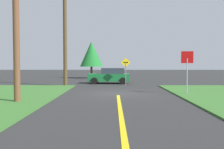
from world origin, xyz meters
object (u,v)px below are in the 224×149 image
at_px(utility_pole_near, 16,24).
at_px(direction_sign, 126,68).
at_px(oak_tree_left, 91,54).
at_px(stop_sign, 187,64).
at_px(utility_pole_mid, 65,36).
at_px(car_approaching_junction, 110,76).

height_order(utility_pole_near, direction_sign, utility_pole_near).
distance_m(direction_sign, oak_tree_left, 11.85).
distance_m(utility_pole_near, oak_tree_left, 22.35).
distance_m(stop_sign, utility_pole_near, 11.16).
relative_size(utility_pole_near, utility_pole_mid, 0.93).
height_order(car_approaching_junction, oak_tree_left, oak_tree_left).
height_order(utility_pole_mid, oak_tree_left, utility_pole_mid).
height_order(stop_sign, car_approaching_junction, stop_sign).
distance_m(stop_sign, direction_sign, 8.49).
relative_size(car_approaching_junction, direction_sign, 1.62).
bearing_deg(oak_tree_left, car_approaching_junction, -73.32).
xyz_separation_m(direction_sign, oak_tree_left, (-4.20, 10.95, 1.70)).
height_order(stop_sign, utility_pole_mid, utility_pole_mid).
height_order(stop_sign, direction_sign, stop_sign).
relative_size(direction_sign, oak_tree_left, 0.52).
bearing_deg(utility_pole_mid, stop_sign, -34.80).
height_order(utility_pole_near, utility_pole_mid, utility_pole_mid).
bearing_deg(car_approaching_junction, stop_sign, 121.26).
relative_size(car_approaching_junction, utility_pole_mid, 0.48).
xyz_separation_m(utility_pole_mid, direction_sign, (5.66, 0.94, -2.95)).
bearing_deg(oak_tree_left, direction_sign, -68.99).
xyz_separation_m(stop_sign, utility_pole_mid, (-9.50, 6.61, 2.49)).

